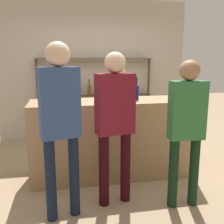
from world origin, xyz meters
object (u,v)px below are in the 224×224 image
server_behind_counter (119,104)px  customer_left (60,116)px  customer_center (115,117)px  counter_bottle_0 (56,91)px  counter_bottle_2 (70,93)px  counter_bottle_4 (136,91)px  counter_bottle_3 (112,92)px  counter_bottle_1 (126,91)px  customer_right (187,122)px

server_behind_counter → customer_left: 1.95m
customer_center → server_behind_counter: (0.38, 1.51, -0.12)m
counter_bottle_0 → server_behind_counter: size_ratio=0.22×
counter_bottle_2 → counter_bottle_4: counter_bottle_2 is taller
counter_bottle_3 → server_behind_counter: (0.27, 0.78, -0.30)m
server_behind_counter → customer_left: bearing=-12.2°
counter_bottle_3 → server_behind_counter: server_behind_counter is taller
counter_bottle_3 → counter_bottle_4: 0.35m
counter_bottle_2 → customer_left: size_ratio=0.20×
counter_bottle_0 → server_behind_counter: bearing=30.8°
server_behind_counter → counter_bottle_4: bearing=23.4°
counter_bottle_4 → counter_bottle_1: bearing=-148.1°
customer_center → server_behind_counter: customer_center is taller
customer_center → customer_right: (0.74, -0.21, -0.04)m
counter_bottle_4 → customer_left: bearing=-138.4°
counter_bottle_4 → server_behind_counter: size_ratio=0.20×
counter_bottle_0 → customer_center: 1.12m
server_behind_counter → counter_bottle_2: bearing=-23.7°
customer_left → customer_center: bearing=-86.7°
counter_bottle_2 → counter_bottle_3: 0.59m
counter_bottle_0 → customer_right: size_ratio=0.20×
counter_bottle_4 → counter_bottle_3: bearing=-176.6°
customer_right → customer_left: size_ratio=0.90×
counter_bottle_0 → customer_center: bearing=-54.9°
customer_center → counter_bottle_2: bearing=28.6°
customer_left → counter_bottle_1: bearing=-60.2°
counter_bottle_0 → customer_left: bearing=-87.4°
counter_bottle_2 → customer_left: bearing=-99.8°
counter_bottle_2 → customer_center: size_ratio=0.22×
server_behind_counter → customer_right: (0.36, -1.72, 0.08)m
counter_bottle_2 → customer_right: 1.44m
server_behind_counter → counter_bottle_3: bearing=-1.5°
counter_bottle_3 → counter_bottle_0: bearing=166.7°
counter_bottle_2 → counter_bottle_4: 0.94m
counter_bottle_0 → customer_right: (1.38, -1.11, -0.23)m
server_behind_counter → customer_left: size_ratio=0.86×
server_behind_counter → customer_right: 1.76m
customer_center → customer_left: (-0.59, -0.18, 0.08)m
counter_bottle_1 → counter_bottle_4: size_ratio=1.10×
counter_bottle_1 → customer_center: customer_center is taller
customer_left → counter_bottle_3: bearing=-51.0°
counter_bottle_1 → counter_bottle_4: bearing=31.9°
counter_bottle_0 → customer_right: 1.79m
counter_bottle_1 → customer_center: size_ratio=0.20×
counter_bottle_0 → server_behind_counter: 1.22m
counter_bottle_2 → counter_bottle_3: counter_bottle_2 is taller
counter_bottle_1 → counter_bottle_2: (-0.74, -0.08, 0.01)m
customer_right → counter_bottle_1: bearing=30.4°
counter_bottle_3 → customer_left: size_ratio=0.17×
customer_center → customer_left: customer_left is taller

